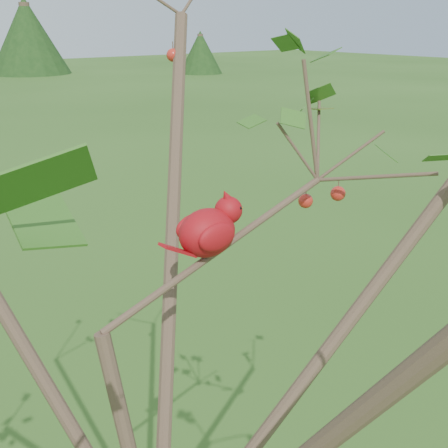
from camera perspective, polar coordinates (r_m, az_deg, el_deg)
name	(u,v)px	position (r m, az deg, el deg)	size (l,w,h in m)	color
crabapple_tree	(159,271)	(1.11, -6.58, -4.75)	(2.35, 2.05, 2.95)	#413223
cardinal	(210,230)	(1.29, -1.45, -0.57)	(0.24, 0.12, 0.16)	#A10D0E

